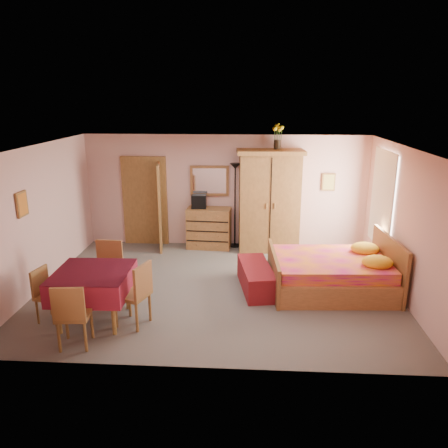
# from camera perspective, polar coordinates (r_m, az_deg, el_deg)

# --- Properties ---
(floor) EXTENTS (6.50, 6.50, 0.00)m
(floor) POSITION_cam_1_polar(r_m,az_deg,el_deg) (8.21, -0.83, -8.31)
(floor) COLOR slate
(floor) RESTS_ON ground
(ceiling) EXTENTS (6.50, 6.50, 0.00)m
(ceiling) POSITION_cam_1_polar(r_m,az_deg,el_deg) (7.51, -0.92, 10.04)
(ceiling) COLOR brown
(ceiling) RESTS_ON wall_back
(wall_back) EXTENTS (6.50, 0.10, 2.60)m
(wall_back) POSITION_cam_1_polar(r_m,az_deg,el_deg) (10.18, 0.20, 4.31)
(wall_back) COLOR #D9A59D
(wall_back) RESTS_ON floor
(wall_front) EXTENTS (6.50, 0.10, 2.60)m
(wall_front) POSITION_cam_1_polar(r_m,az_deg,el_deg) (5.41, -2.90, -6.82)
(wall_front) COLOR #D9A59D
(wall_front) RESTS_ON floor
(wall_left) EXTENTS (0.10, 5.00, 2.60)m
(wall_left) POSITION_cam_1_polar(r_m,az_deg,el_deg) (8.63, -22.93, 0.78)
(wall_left) COLOR #D9A59D
(wall_left) RESTS_ON floor
(wall_right) EXTENTS (0.10, 5.00, 2.60)m
(wall_right) POSITION_cam_1_polar(r_m,az_deg,el_deg) (8.19, 22.45, 0.04)
(wall_right) COLOR #D9A59D
(wall_right) RESTS_ON floor
(doorway) EXTENTS (1.06, 0.12, 2.15)m
(doorway) POSITION_cam_1_polar(r_m,az_deg,el_deg) (10.49, -10.24, 2.87)
(doorway) COLOR #9E6B35
(doorway) RESTS_ON floor
(window) EXTENTS (0.08, 1.40, 1.95)m
(window) POSITION_cam_1_polar(r_m,az_deg,el_deg) (9.24, 20.01, 3.02)
(window) COLOR white
(window) RESTS_ON wall_right
(picture_left) EXTENTS (0.04, 0.32, 0.42)m
(picture_left) POSITION_cam_1_polar(r_m,az_deg,el_deg) (8.01, -24.90, 2.37)
(picture_left) COLOR orange
(picture_left) RESTS_ON wall_left
(picture_back) EXTENTS (0.30, 0.04, 0.40)m
(picture_back) POSITION_cam_1_polar(r_m,az_deg,el_deg) (10.24, 13.49, 5.35)
(picture_back) COLOR #D8BF59
(picture_back) RESTS_ON wall_back
(chest_of_drawers) EXTENTS (1.03, 0.57, 0.95)m
(chest_of_drawers) POSITION_cam_1_polar(r_m,az_deg,el_deg) (10.17, -1.96, -0.53)
(chest_of_drawers) COLOR #9A6534
(chest_of_drawers) RESTS_ON floor
(wall_mirror) EXTENTS (0.89, 0.08, 0.70)m
(wall_mirror) POSITION_cam_1_polar(r_m,az_deg,el_deg) (10.11, -1.91, 5.67)
(wall_mirror) COLOR silver
(wall_mirror) RESTS_ON wall_back
(stereo) EXTENTS (0.34, 0.26, 0.31)m
(stereo) POSITION_cam_1_polar(r_m,az_deg,el_deg) (10.05, -3.30, 2.95)
(stereo) COLOR black
(stereo) RESTS_ON chest_of_drawers
(floor_lamp) EXTENTS (0.31, 0.31, 1.97)m
(floor_lamp) POSITION_cam_1_polar(r_m,az_deg,el_deg) (10.10, 1.44, 2.39)
(floor_lamp) COLOR black
(floor_lamp) RESTS_ON floor
(wardrobe) EXTENTS (1.52, 0.85, 2.30)m
(wardrobe) POSITION_cam_1_polar(r_m,az_deg,el_deg) (9.91, 5.90, 3.01)
(wardrobe) COLOR olive
(wardrobe) RESTS_ON floor
(sunflower_vase) EXTENTS (0.24, 0.24, 0.56)m
(sunflower_vase) POSITION_cam_1_polar(r_m,az_deg,el_deg) (9.81, 7.02, 11.31)
(sunflower_vase) COLOR yellow
(sunflower_vase) RESTS_ON wardrobe
(bed) EXTENTS (2.27, 1.83, 1.01)m
(bed) POSITION_cam_1_polar(r_m,az_deg,el_deg) (8.18, 13.81, -5.07)
(bed) COLOR #BE1271
(bed) RESTS_ON floor
(bench) EXTENTS (0.73, 1.43, 0.45)m
(bench) POSITION_cam_1_polar(r_m,az_deg,el_deg) (8.09, 4.20, -6.98)
(bench) COLOR maroon
(bench) RESTS_ON floor
(dining_table) EXTENTS (1.17, 1.17, 0.84)m
(dining_table) POSITION_cam_1_polar(r_m,az_deg,el_deg) (7.21, -16.59, -9.01)
(dining_table) COLOR maroon
(dining_table) RESTS_ON floor
(chair_south) EXTENTS (0.49, 0.49, 0.98)m
(chair_south) POSITION_cam_1_polar(r_m,az_deg,el_deg) (6.60, -19.00, -11.02)
(chair_south) COLOR olive
(chair_south) RESTS_ON floor
(chair_north) EXTENTS (0.48, 0.48, 1.02)m
(chair_north) POSITION_cam_1_polar(r_m,az_deg,el_deg) (7.83, -15.08, -6.08)
(chair_north) COLOR olive
(chair_north) RESTS_ON floor
(chair_west) EXTENTS (0.46, 0.46, 0.87)m
(chair_west) POSITION_cam_1_polar(r_m,az_deg,el_deg) (7.43, -21.65, -8.64)
(chair_west) COLOR olive
(chair_west) RESTS_ON floor
(chair_east) EXTENTS (0.59, 0.59, 1.02)m
(chair_east) POSITION_cam_1_polar(r_m,az_deg,el_deg) (6.93, -11.92, -8.92)
(chair_east) COLOR olive
(chair_east) RESTS_ON floor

